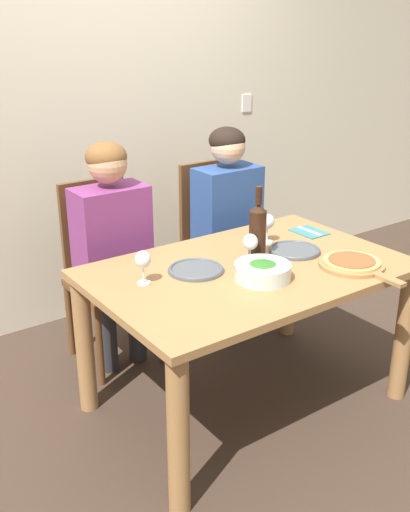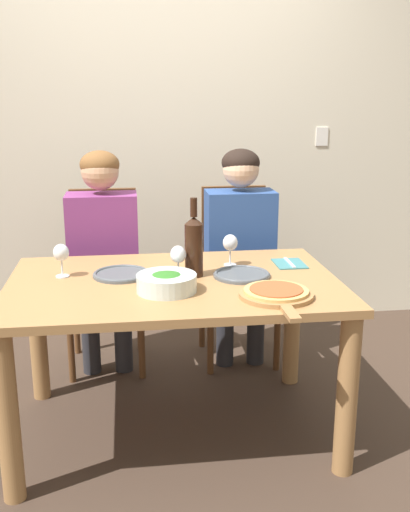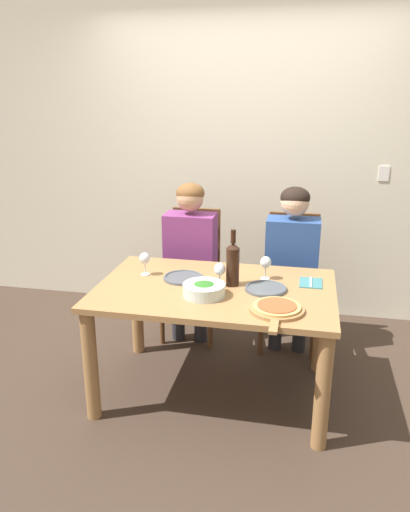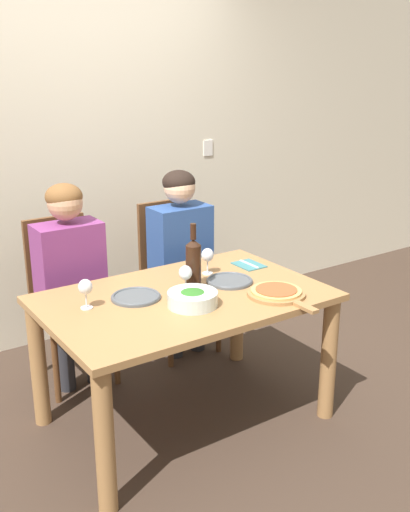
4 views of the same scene
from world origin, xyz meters
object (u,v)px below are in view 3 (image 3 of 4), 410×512
Objects in this scene: person_man at (292,254)px; broccoli_bowl at (204,290)px; chair_left at (194,270)px; pizza_on_board at (277,309)px; wine_bottle at (233,263)px; wine_glass_left at (145,260)px; chair_right at (291,276)px; person_woman at (190,248)px; dinner_plate_left at (183,277)px; fork_on_napkin at (311,283)px; dinner_plate_right at (266,288)px; wine_glass_right at (266,263)px; wine_glass_centre at (220,270)px.

person_man reaches higher than broccoli_bowl.
pizza_on_board is (0.72, -1.11, 0.22)m from chair_left.
wine_bottle is 0.59m from wine_glass_left.
wine_bottle is at bearing 131.29° from pizza_on_board.
chair_right is 0.80m from person_woman.
dinner_plate_left reaches higher than fork_on_napkin.
dinner_plate_left is at bearing 172.66° from wine_bottle.
dinner_plate_right is at bearing -100.28° from person_man.
person_man is 8.18× the size of wine_glass_right.
person_man is 2.80× the size of pizza_on_board.
dinner_plate_left is at bearing -80.60° from person_woman.
wine_glass_right is at bearing 6.05° from wine_glass_left.
person_woman reaches higher than pizza_on_board.
wine_glass_left is (-0.88, 0.40, 0.09)m from pizza_on_board.
wine_glass_right is (-0.11, 0.48, 0.09)m from pizza_on_board.
pizza_on_board reaches higher than dinner_plate_left.
person_man is at bearing 42.88° from dinner_plate_left.
chair_left is at bearing 123.02° from pizza_on_board.
wine_glass_right reaches higher than dinner_plate_right.
dinner_plate_left is at bearing -132.09° from chair_right.
wine_glass_centre is (-0.28, 0.00, 0.10)m from dinner_plate_right.
wine_bottle is 0.09m from wine_glass_centre.
wine_bottle reaches higher than dinner_plate_right.
wine_bottle reaches higher than wine_glass_left.
broccoli_bowl is at bearing -154.90° from dinner_plate_right.
wine_bottle is 0.80× the size of pizza_on_board.
person_woman reaches higher than chair_right.
wine_glass_right is 1.00× the size of wine_glass_centre.
person_woman is 8.18× the size of wine_glass_right.
fork_on_napkin is (1.06, 0.07, -0.10)m from wine_glass_left.
person_man is 4.94× the size of broccoli_bowl.
wine_glass_centre is (0.35, -0.69, 0.09)m from person_woman.
person_man is at bearing 79.72° from dinner_plate_right.
wine_bottle is at bearing -142.72° from wine_glass_right.
dinner_plate_left is 1.68× the size of wine_glass_right.
person_woman is 8.18× the size of wine_glass_left.
person_man is at bearing 62.80° from wine_bottle.
wine_glass_centre reaches higher than broccoli_bowl.
pizza_on_board is at bearing -92.37° from person_man.
person_woman is at bearing 99.40° from dinner_plate_left.
chair_right is 1.13m from pizza_on_board.
pizza_on_board is 0.50m from wine_glass_right.
person_woman reaches higher than wine_glass_centre.
broccoli_bowl is 0.38m from dinner_plate_right.
chair_right reaches higher than dinner_plate_left.
wine_glass_left is 0.78m from wine_glass_right.
chair_right is 4.00× the size of broccoli_bowl.
wine_glass_right reaches higher than pizza_on_board.
broccoli_bowl is at bearing -111.19° from wine_glass_centre.
broccoli_bowl is (-0.47, -0.86, 0.03)m from person_man.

